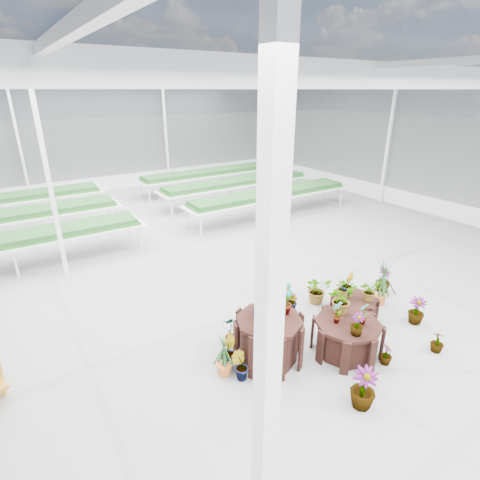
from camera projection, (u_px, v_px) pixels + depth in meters
ground_plane at (263, 313)px, 7.54m from camera, size 24.00×24.00×0.00m
greenhouse_shell at (266, 206)px, 6.70m from camera, size 18.00×24.00×4.50m
steel_frame at (266, 206)px, 6.70m from camera, size 18.00×24.00×4.50m
nursery_benches at (140, 206)px, 12.98m from camera, size 16.00×7.00×0.84m
plinth_tall at (269, 339)px, 6.15m from camera, size 1.42×1.42×0.77m
plinth_mid at (346, 337)px, 6.33m from camera, size 1.23×1.23×0.60m
plinth_low at (354, 306)px, 7.41m from camera, size 0.91×0.91×0.40m
nursery_plants at (329, 307)px, 6.79m from camera, size 4.66×2.96×1.37m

